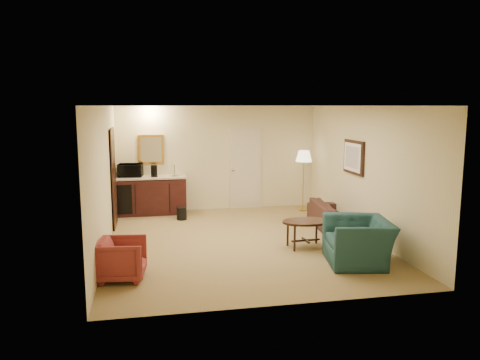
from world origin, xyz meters
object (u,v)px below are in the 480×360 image
Objects in this scene: teal_armchair at (358,234)px; microwave at (130,169)px; coffee_table at (306,234)px; rose_chair_far at (122,257)px; sofa at (334,211)px; floor_lamp at (303,180)px; rose_chair_near at (122,257)px; coffee_maker at (154,171)px; waste_bin at (182,213)px; wetbar_cabinet at (152,195)px.

microwave is at bearing -128.84° from teal_armchair.
rose_chair_far is at bearing -163.11° from coffee_table.
sofa is at bearing 49.51° from coffee_table.
floor_lamp is 4.25m from microwave.
rose_chair_near is 4.49m from microwave.
microwave is (-3.26, 3.41, 0.85)m from coffee_table.
floor_lamp reaches higher than rose_chair_near.
teal_armchair is 3.83m from rose_chair_far.
rose_chair_near is at bearing -93.40° from coffee_maker.
teal_armchair reaches higher than waste_bin.
teal_armchair is 4.51m from waste_bin.
rose_chair_near is 3.81m from waste_bin.
sofa is 2.78× the size of rose_chair_far.
floor_lamp reaches higher than teal_armchair.
sofa is 4.83m from rose_chair_far.
rose_chair_far is (-4.30, -2.21, -0.03)m from sofa.
rose_chair_far reaches higher than waste_bin.
waste_bin is at bearing -172.57° from floor_lamp.
coffee_table is at bearing -65.41° from rose_chair_near.
rose_chair_far is at bearing 7.26° from rose_chair_near.
waste_bin is at bearing -47.92° from wetbar_cabinet.
rose_chair_near is at bearing -162.68° from coffee_table.
waste_bin is at bearing -133.27° from teal_armchair.
rose_chair_far is 4.36m from coffee_maker.
wetbar_cabinet reaches higher than waste_bin.
floor_lamp reaches higher than sofa.
waste_bin is (-2.11, 2.61, -0.11)m from coffee_table.
sofa is 6.41× the size of waste_bin.
teal_armchair is at bearing -87.80° from rose_chair_far.
coffee_table is 1.59× the size of microwave.
microwave is (-0.50, 0.08, 0.65)m from wetbar_cabinet.
floor_lamp is at bearing -39.07° from rose_chair_near.
teal_armchair is 1.71× the size of rose_chair_far.
microwave is at bearing 133.73° from coffee_table.
floor_lamp reaches higher than coffee_maker.
microwave is at bearing 174.63° from floor_lamp.
teal_armchair is 3.83m from rose_chair_near.
rose_chair_near is 0.78× the size of coffee_table.
coffee_maker is (-3.27, 4.28, 0.56)m from teal_armchair.
wetbar_cabinet is 2.36× the size of rose_chair_near.
waste_bin is 0.52× the size of microwave.
wetbar_cabinet is 0.61m from coffee_maker.
rose_chair_near is (-4.30, -2.24, -0.02)m from sofa.
sofa reaches higher than waste_bin.
floor_lamp is at bearing -175.40° from teal_armchair.
floor_lamp reaches higher than rose_chair_far.
rose_chair_far is 0.44× the size of floor_lamp.
sofa is 4.33m from coffee_maker.
wetbar_cabinet is at bearing 129.64° from coffee_table.
microwave reaches higher than rose_chair_far.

